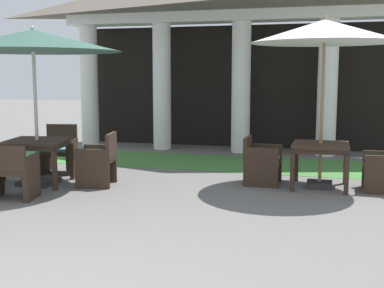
{
  "coord_description": "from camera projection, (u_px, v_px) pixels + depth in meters",
  "views": [
    {
      "loc": [
        2.09,
        -2.28,
        1.83
      ],
      "look_at": [
        0.33,
        4.02,
        0.92
      ],
      "focal_mm": 47.18,
      "sensor_mm": 36.0,
      "label": 1
    }
  ],
  "objects": [
    {
      "name": "background_pavilion",
      "position": [
        243.0,
        6.0,
        11.61
      ],
      "size": [
        9.01,
        2.73,
        4.43
      ],
      "color": "white",
      "rests_on": "ground"
    },
    {
      "name": "lawn_strip",
      "position": [
        226.0,
        163.0,
        10.43
      ],
      "size": [
        10.81,
        1.92,
        0.01
      ],
      "primitive_type": "cube",
      "color": "#47843D",
      "rests_on": "ground"
    },
    {
      "name": "patio_table_mid_left",
      "position": [
        37.0,
        146.0,
        8.36
      ],
      "size": [
        1.11,
        1.11,
        0.75
      ],
      "rotation": [
        0.0,
        0.0,
        0.2
      ],
      "color": "#38281E",
      "rests_on": "ground"
    },
    {
      "name": "patio_umbrella_mid_left",
      "position": [
        33.0,
        42.0,
        8.13
      ],
      "size": [
        2.87,
        2.87,
        2.6
      ],
      "color": "#2D2D2D",
      "rests_on": "ground"
    },
    {
      "name": "patio_chair_mid_left_south",
      "position": [
        11.0,
        172.0,
        7.38
      ],
      "size": [
        0.73,
        0.65,
        0.82
      ],
      "rotation": [
        0.0,
        0.0,
        0.2
      ],
      "color": "#38281E",
      "rests_on": "ground"
    },
    {
      "name": "patio_chair_mid_left_north",
      "position": [
        59.0,
        151.0,
        9.41
      ],
      "size": [
        0.7,
        0.66,
        0.89
      ],
      "rotation": [
        0.0,
        0.0,
        -2.94
      ],
      "color": "#38281E",
      "rests_on": "ground"
    },
    {
      "name": "patio_chair_mid_left_east",
      "position": [
        98.0,
        161.0,
        8.31
      ],
      "size": [
        0.66,
        0.68,
        0.87
      ],
      "rotation": [
        0.0,
        0.0,
        -4.52
      ],
      "color": "#38281E",
      "rests_on": "ground"
    },
    {
      "name": "patio_table_mid_right",
      "position": [
        321.0,
        150.0,
        8.13
      ],
      "size": [
        0.89,
        0.89,
        0.72
      ],
      "rotation": [
        0.0,
        0.0,
        -0.0
      ],
      "color": "#38281E",
      "rests_on": "ground"
    },
    {
      "name": "patio_umbrella_mid_right",
      "position": [
        325.0,
        33.0,
        7.87
      ],
      "size": [
        2.34,
        2.34,
        2.73
      ],
      "color": "#2D2D2D",
      "rests_on": "ground"
    },
    {
      "name": "patio_chair_mid_right_east",
      "position": [
        383.0,
        167.0,
        7.9
      ],
      "size": [
        0.53,
        0.58,
        0.81
      ],
      "rotation": [
        0.0,
        0.0,
        1.57
      ],
      "color": "#38281E",
      "rests_on": "ground"
    },
    {
      "name": "patio_chair_mid_right_west",
      "position": [
        261.0,
        161.0,
        8.42
      ],
      "size": [
        0.58,
        0.57,
        0.79
      ],
      "rotation": [
        0.0,
        0.0,
        -1.57
      ],
      "color": "#38281E",
      "rests_on": "ground"
    }
  ]
}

